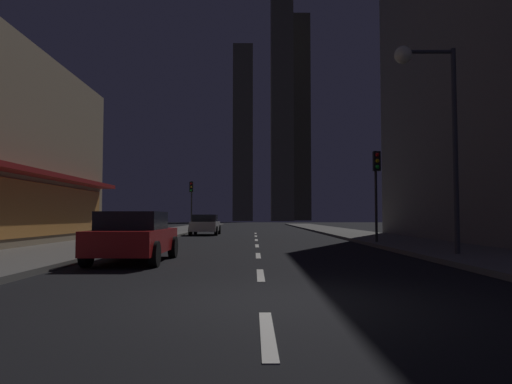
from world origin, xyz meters
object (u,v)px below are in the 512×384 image
car_parked_near (134,236)px  car_parked_far (205,225)px  traffic_light_far_left (191,195)px  fire_hydrant_far_left (153,232)px  traffic_light_near_right (376,176)px  street_lamp_right (428,98)px

car_parked_near → car_parked_far: same height
traffic_light_far_left → fire_hydrant_far_left: bearing=-91.7°
traffic_light_near_right → car_parked_far: bearing=126.9°
fire_hydrant_far_left → street_lamp_right: (11.28, -12.27, 4.61)m
traffic_light_near_right → traffic_light_far_left: 21.81m
street_lamp_right → fire_hydrant_far_left: bearing=132.6°
car_parked_near → fire_hydrant_far_left: (-2.30, 13.35, -0.29)m
fire_hydrant_far_left → traffic_light_far_left: 13.66m
fire_hydrant_far_left → traffic_light_near_right: traffic_light_near_right is taller
car_parked_near → car_parked_far: (0.00, 20.03, 0.00)m
car_parked_near → traffic_light_far_left: size_ratio=1.01×
car_parked_near → fire_hydrant_far_left: bearing=99.8°
fire_hydrant_far_left → traffic_light_far_left: traffic_light_far_left is taller
car_parked_far → street_lamp_right: size_ratio=0.64×
fire_hydrant_far_left → street_lamp_right: 17.29m
traffic_light_far_left → car_parked_far: bearing=-74.2°
car_parked_near → traffic_light_near_right: traffic_light_near_right is taller
car_parked_far → fire_hydrant_far_left: (-2.30, -6.68, -0.29)m
car_parked_near → traffic_light_far_left: (-1.90, 26.73, 2.45)m
fire_hydrant_far_left → traffic_light_near_right: 12.93m
car_parked_far → street_lamp_right: (8.98, -18.95, 4.33)m
fire_hydrant_far_left → traffic_light_near_right: bearing=-25.6°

